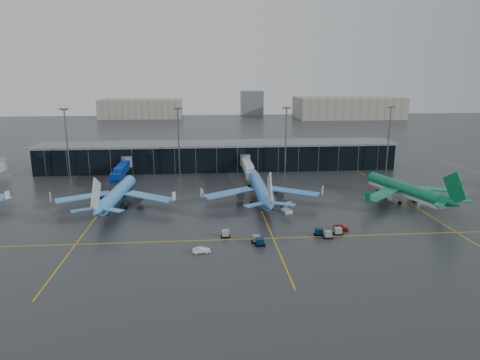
{
  "coord_description": "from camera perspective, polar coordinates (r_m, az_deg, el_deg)",
  "views": [
    {
      "loc": [
        -5.61,
        -107.68,
        37.22
      ],
      "look_at": [
        5.0,
        18.0,
        6.0
      ],
      "focal_mm": 32.0,
      "sensor_mm": 36.0,
      "label": 1
    }
  ],
  "objects": [
    {
      "name": "mobile_airstair",
      "position": [
        119.42,
        6.25,
        -3.96
      ],
      "size": [
        2.96,
        3.67,
        3.45
      ],
      "rotation": [
        0.0,
        0.0,
        0.27
      ],
      "color": "silver",
      "rests_on": "ground"
    },
    {
      "name": "airliner_aer_lingus",
      "position": [
        136.4,
        21.08,
        -0.19
      ],
      "size": [
        44.96,
        48.37,
        12.39
      ],
      "primitive_type": null,
      "rotation": [
        0.0,
        0.0,
        0.27
      ],
      "color": "#0D724C",
      "rests_on": "ground"
    },
    {
      "name": "jet_bridges",
      "position": [
        156.95,
        -15.51,
        1.38
      ],
      "size": [
        94.0,
        27.5,
        7.2
      ],
      "color": "#595B60",
      "rests_on": "ground"
    },
    {
      "name": "airliner_arkefly",
      "position": [
        127.05,
        -16.11,
        -0.79
      ],
      "size": [
        38.25,
        42.8,
        12.4
      ],
      "primitive_type": null,
      "rotation": [
        0.0,
        0.0,
        -0.07
      ],
      "color": "#4599E3",
      "rests_on": "ground"
    },
    {
      "name": "flood_masts",
      "position": [
        159.76,
        -0.97,
        5.48
      ],
      "size": [
        203.0,
        0.5,
        25.5
      ],
      "color": "#595B60",
      "rests_on": "ground"
    },
    {
      "name": "service_van_red",
      "position": [
        108.55,
        13.32,
        -6.18
      ],
      "size": [
        4.04,
        3.33,
        1.3
      ],
      "primitive_type": "imported",
      "rotation": [
        0.0,
        0.0,
        1.01
      ],
      "color": "#97170B",
      "rests_on": "ground"
    },
    {
      "name": "terminal_pier",
      "position": [
        172.73,
        -2.89,
        3.28
      ],
      "size": [
        142.0,
        17.0,
        10.7
      ],
      "color": "black",
      "rests_on": "ground"
    },
    {
      "name": "distant_hangars",
      "position": [
        382.88,
        3.58,
        9.62
      ],
      "size": [
        260.0,
        71.0,
        22.0
      ],
      "color": "#B2AD99",
      "rests_on": "ground"
    },
    {
      "name": "airliner_klm_near",
      "position": [
        126.63,
        2.74,
        -0.22
      ],
      "size": [
        36.51,
        41.54,
        12.73
      ],
      "primitive_type": null,
      "rotation": [
        0.0,
        0.0,
        -0.0
      ],
      "color": "#4182D7",
      "rests_on": "ground"
    },
    {
      "name": "baggage_carts",
      "position": [
        100.89,
        6.47,
        -7.38
      ],
      "size": [
        29.07,
        7.39,
        1.7
      ],
      "color": "black",
      "rests_on": "ground"
    },
    {
      "name": "service_van_white",
      "position": [
        93.2,
        -5.16,
        -9.28
      ],
      "size": [
        3.92,
        1.7,
        1.26
      ],
      "primitive_type": "imported",
      "rotation": [
        0.0,
        0.0,
        1.67
      ],
      "color": "white",
      "rests_on": "ground"
    },
    {
      "name": "ground",
      "position": [
        114.07,
        -1.75,
        -5.15
      ],
      "size": [
        600.0,
        600.0,
        0.0
      ],
      "primitive_type": "plane",
      "color": "#282B2D",
      "rests_on": "ground"
    },
    {
      "name": "taxi_lines",
      "position": [
        124.99,
        2.57,
        -3.43
      ],
      "size": [
        220.0,
        120.0,
        0.02
      ],
      "color": "gold",
      "rests_on": "ground"
    }
  ]
}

